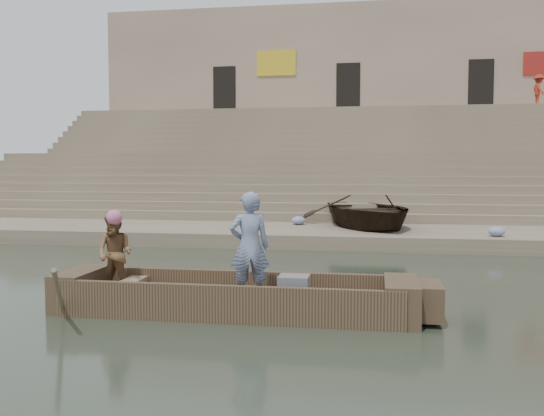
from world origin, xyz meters
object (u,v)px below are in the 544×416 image
(rowing_man, at_px, (115,254))
(pedestrian, at_px, (539,90))
(main_rowboat, at_px, (234,306))
(standing_man, at_px, (250,247))
(beached_rowboat, at_px, (367,211))
(television, at_px, (293,289))

(rowing_man, distance_m, pedestrian, 26.41)
(main_rowboat, height_order, standing_man, standing_man)
(beached_rowboat, bearing_deg, pedestrian, 40.04)
(beached_rowboat, bearing_deg, standing_man, -117.82)
(main_rowboat, distance_m, rowing_man, 2.14)
(rowing_man, bearing_deg, television, 7.50)
(rowing_man, height_order, beached_rowboat, rowing_man)
(standing_man, height_order, beached_rowboat, standing_man)
(standing_man, xyz_separation_m, pedestrian, (9.70, 23.19, 4.92))
(main_rowboat, relative_size, standing_man, 2.98)
(standing_man, bearing_deg, main_rowboat, -34.96)
(main_rowboat, distance_m, pedestrian, 25.84)
(beached_rowboat, xyz_separation_m, pedestrian, (8.09, 13.27, 5.08))
(main_rowboat, bearing_deg, pedestrian, 66.66)
(standing_man, xyz_separation_m, beached_rowboat, (1.61, 9.92, -0.16))
(pedestrian, bearing_deg, rowing_man, 147.16)
(standing_man, distance_m, pedestrian, 25.61)
(main_rowboat, height_order, beached_rowboat, beached_rowboat)
(television, xyz_separation_m, pedestrian, (9.04, 23.10, 5.56))
(main_rowboat, bearing_deg, television, 0.00)
(main_rowboat, xyz_separation_m, standing_man, (0.27, -0.09, 0.95))
(standing_man, relative_size, television, 3.65)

